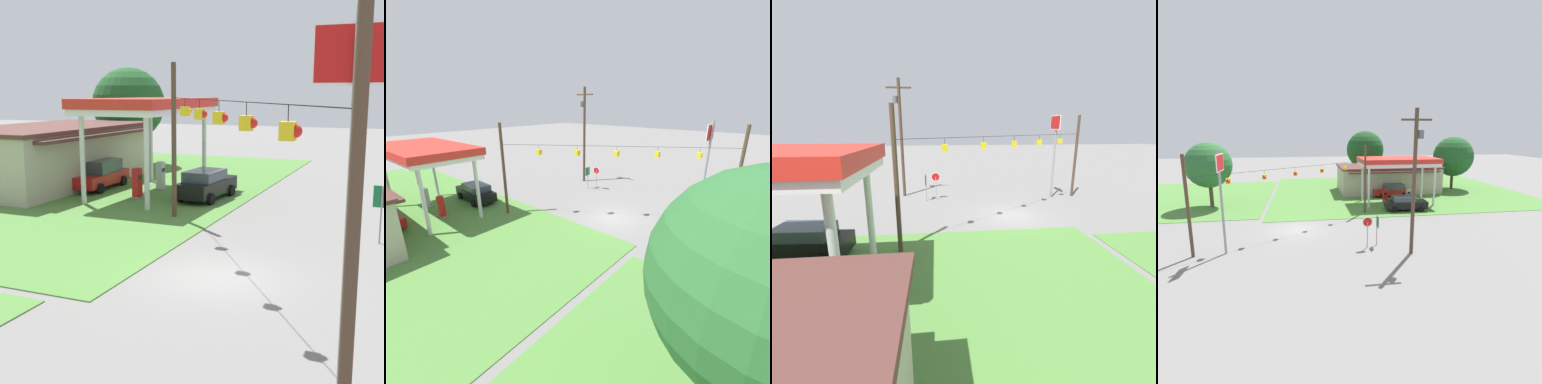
{
  "view_description": "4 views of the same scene",
  "coord_description": "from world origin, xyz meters",
  "views": [
    {
      "loc": [
        -16.14,
        -5.82,
        6.13
      ],
      "look_at": [
        3.47,
        2.38,
        2.15
      ],
      "focal_mm": 50.0,
      "sensor_mm": 36.0,
      "label": 1
    },
    {
      "loc": [
        -10.17,
        16.57,
        8.87
      ],
      "look_at": [
        3.02,
        0.95,
        1.84
      ],
      "focal_mm": 24.0,
      "sensor_mm": 36.0,
      "label": 2
    },
    {
      "loc": [
        5.47,
        17.77,
        6.42
      ],
      "look_at": [
        3.7,
        1.45,
        2.3
      ],
      "focal_mm": 24.0,
      "sensor_mm": 36.0,
      "label": 3
    },
    {
      "loc": [
        0.73,
        -27.11,
        9.1
      ],
      "look_at": [
        5.23,
        1.57,
        3.14
      ],
      "focal_mm": 28.0,
      "sensor_mm": 36.0,
      "label": 4
    }
  ],
  "objects": [
    {
      "name": "fuel_pump_near",
      "position": [
        10.91,
        8.94,
        0.86
      ],
      "size": [
        0.71,
        0.56,
        1.8
      ],
      "color": "gray",
      "rests_on": "ground"
    },
    {
      "name": "signal_span_gantry",
      "position": [
        0.0,
        -0.02,
        4.2
      ],
      "size": [
        15.18,
        10.24,
        7.53
      ],
      "color": "#4C3828",
      "rests_on": "ground"
    },
    {
      "name": "stop_sign_roadside",
      "position": [
        5.57,
        -5.15,
        1.81
      ],
      "size": [
        0.8,
        0.08,
        2.5
      ],
      "rotation": [
        0.0,
        0.0,
        3.14
      ],
      "color": "#99999E",
      "rests_on": "ground"
    },
    {
      "name": "tree_behind_station",
      "position": [
        11.47,
        24.41,
        5.83
      ],
      "size": [
        6.44,
        6.44,
        9.06
      ],
      "color": "#4C3828",
      "rests_on": "ground"
    },
    {
      "name": "stop_sign_overhead",
      "position": [
        -5.18,
        -4.71,
        5.42
      ],
      "size": [
        0.22,
        1.83,
        7.78
      ],
      "color": "gray",
      "rests_on": "ground"
    },
    {
      "name": "tree_far_back",
      "position": [
        23.95,
        16.74,
        5.12
      ],
      "size": [
        6.13,
        6.13,
        8.2
      ],
      "color": "#4C3828",
      "rests_on": "ground"
    },
    {
      "name": "tree_west_verge",
      "position": [
        -10.32,
        10.28,
        5.09
      ],
      "size": [
        5.34,
        5.34,
        7.77
      ],
      "color": "#4C3828",
      "rests_on": "ground"
    },
    {
      "name": "ground_plane",
      "position": [
        0.0,
        0.0,
        0.0
      ],
      "size": [
        160.0,
        160.0,
        0.0
      ],
      "primitive_type": "plane",
      "color": "slate"
    },
    {
      "name": "gas_station_store",
      "position": [
        13.38,
        16.71,
        1.98
      ],
      "size": [
        14.83,
        8.28,
        3.93
      ],
      "color": "#B2A893",
      "rests_on": "ground"
    },
    {
      "name": "utility_pole_main",
      "position": [
        8.65,
        -6.79,
        5.93
      ],
      "size": [
        2.2,
        0.44,
        10.65
      ],
      "color": "#4C3828",
      "rests_on": "ground"
    },
    {
      "name": "grass_verge_opposite_corner",
      "position": [
        -16.0,
        16.0,
        0.02
      ],
      "size": [
        24.0,
        24.0,
        0.04
      ],
      "primitive_type": "cube",
      "color": "#4C7F38",
      "rests_on": "ground"
    },
    {
      "name": "fuel_pump_far",
      "position": [
        14.01,
        8.94,
        0.86
      ],
      "size": [
        0.71,
        0.56,
        1.8
      ],
      "color": "gray",
      "rests_on": "ground"
    },
    {
      "name": "grass_verge_station_corner",
      "position": [
        14.46,
        16.73,
        0.02
      ],
      "size": [
        36.0,
        28.0,
        0.04
      ],
      "primitive_type": "cube",
      "color": "#4C7F38",
      "rests_on": "ground"
    },
    {
      "name": "route_sign",
      "position": [
        6.46,
        -4.75,
        1.71
      ],
      "size": [
        0.1,
        0.7,
        2.4
      ],
      "color": "gray",
      "rests_on": "ground"
    },
    {
      "name": "car_at_pumps_front",
      "position": [
        12.27,
        5.15,
        0.91
      ],
      "size": [
        4.88,
        2.36,
        1.73
      ],
      "rotation": [
        0.0,
        0.0,
        -0.07
      ],
      "color": "black",
      "rests_on": "ground"
    },
    {
      "name": "gas_station_canopy",
      "position": [
        12.46,
        8.94,
        5.24
      ],
      "size": [
        9.61,
        5.34,
        5.78
      ],
      "color": "silver",
      "rests_on": "ground"
    },
    {
      "name": "car_at_pumps_rear",
      "position": [
        12.91,
        12.75,
        0.94
      ],
      "size": [
        5.18,
        2.34,
        1.85
      ],
      "rotation": [
        0.0,
        0.0,
        3.2
      ],
      "color": "#AD1414",
      "rests_on": "ground"
    }
  ]
}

